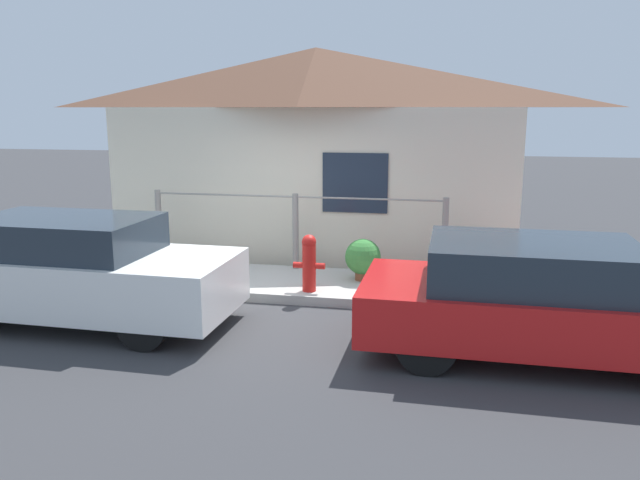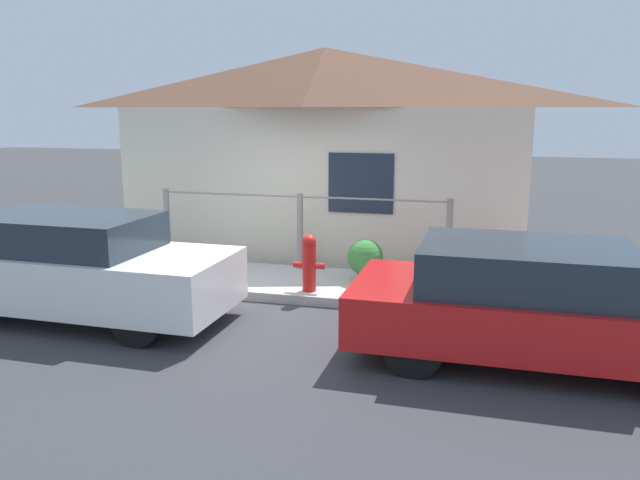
{
  "view_description": "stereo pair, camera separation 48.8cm",
  "coord_description": "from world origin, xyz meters",
  "views": [
    {
      "loc": [
        2.36,
        -8.23,
        2.74
      ],
      "look_at": [
        0.65,
        0.3,
        0.9
      ],
      "focal_mm": 35.0,
      "sensor_mm": 36.0,
      "label": 1
    },
    {
      "loc": [
        2.83,
        -8.12,
        2.74
      ],
      "look_at": [
        0.65,
        0.3,
        0.9
      ],
      "focal_mm": 35.0,
      "sensor_mm": 36.0,
      "label": 2
    }
  ],
  "objects": [
    {
      "name": "sidewalk",
      "position": [
        0.0,
        0.83,
        0.07
      ],
      "size": [
        24.0,
        1.66,
        0.14
      ],
      "color": "#B2AFA8",
      "rests_on": "ground_plane"
    },
    {
      "name": "car_left",
      "position": [
        -2.27,
        -1.23,
        0.7
      ],
      "size": [
        4.14,
        1.7,
        1.39
      ],
      "rotation": [
        0.0,
        0.0,
        -0.02
      ],
      "color": "white",
      "rests_on": "ground_plane"
    },
    {
      "name": "fence",
      "position": [
        0.0,
        1.51,
        0.82
      ],
      "size": [
        4.9,
        0.1,
        1.25
      ],
      "color": "gray",
      "rests_on": "sidewalk"
    },
    {
      "name": "fire_hydrant",
      "position": [
        0.49,
        0.29,
        0.58
      ],
      "size": [
        0.46,
        0.21,
        0.83
      ],
      "color": "red",
      "rests_on": "sidewalk"
    },
    {
      "name": "potted_plant_near_hydrant",
      "position": [
        1.18,
        1.02,
        0.49
      ],
      "size": [
        0.55,
        0.55,
        0.64
      ],
      "color": "brown",
      "rests_on": "sidewalk"
    },
    {
      "name": "car_right",
      "position": [
        3.48,
        -1.23,
        0.66
      ],
      "size": [
        4.1,
        1.84,
        1.31
      ],
      "rotation": [
        0.0,
        0.0,
        -0.02
      ],
      "color": "red",
      "rests_on": "ground_plane"
    },
    {
      "name": "ground_plane",
      "position": [
        0.0,
        0.0,
        0.0
      ],
      "size": [
        60.0,
        60.0,
        0.0
      ],
      "primitive_type": "plane",
      "color": "#38383A"
    },
    {
      "name": "house",
      "position": [
        0.0,
        3.06,
        3.05
      ],
      "size": [
        7.56,
        2.23,
        3.81
      ],
      "color": "beige",
      "rests_on": "ground_plane"
    }
  ]
}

